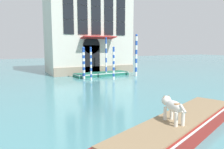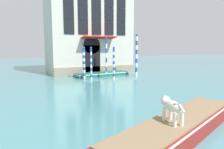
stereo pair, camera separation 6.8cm
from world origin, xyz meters
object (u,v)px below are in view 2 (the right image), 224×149
Objects in this scene: dog_on_deck at (171,106)px; mooring_pole_2 at (114,63)px; mooring_pole_3 at (84,63)px; boat_moored_near_palazzo at (102,74)px; boat_foreground at (179,127)px; mooring_pole_1 at (106,57)px; mooring_pole_4 at (136,55)px; mooring_pole_0 at (91,64)px.

dog_on_deck is 14.57m from mooring_pole_2.
mooring_pole_2 is at bearing -33.88° from mooring_pole_3.
mooring_pole_3 reaches higher than dog_on_deck.
mooring_pole_3 is at bearing -157.77° from boat_moored_near_palazzo.
mooring_pole_1 is at bearing 52.77° from boat_foreground.
mooring_pole_4 reaches higher than mooring_pole_3.
mooring_pole_2 is (4.46, 13.86, 0.36)m from dog_on_deck.
mooring_pole_4 is at bearing -35.08° from boat_moored_near_palazzo.
boat_moored_near_palazzo is 1.38× the size of mooring_pole_4.
boat_foreground is at bearing -109.07° from boat_moored_near_palazzo.
mooring_pole_1 is at bearing 83.52° from mooring_pole_2.
mooring_pole_2 reaches higher than mooring_pole_3.
mooring_pole_2 is 1.00× the size of mooring_pole_3.
boat_foreground is at bearing -104.52° from mooring_pole_1.
dog_on_deck is 0.40× the size of mooring_pole_2.
mooring_pole_3 is (1.88, 15.59, 0.36)m from dog_on_deck.
mooring_pole_3 is at bearing 62.37° from boat_foreground.
boat_moored_near_palazzo is 3.81m from mooring_pole_0.
mooring_pole_4 is (5.66, 0.81, 0.70)m from mooring_pole_0.
dog_on_deck is at bearing -110.70° from boat_moored_near_palazzo.
mooring_pole_2 is (3.89, 13.65, 1.28)m from boat_foreground.
boat_foreground is 1.10m from dog_on_deck.
boat_foreground is at bearing -94.91° from mooring_pole_3.
mooring_pole_1 is at bearing -8.50° from dog_on_deck.
boat_foreground is at bearing -116.14° from mooring_pole_4.
mooring_pole_3 is (-0.31, 1.32, 0.01)m from mooring_pole_0.
mooring_pole_1 is 0.92× the size of mooring_pole_4.
boat_foreground is 15.48m from mooring_pole_3.
mooring_pole_1 reaches higher than mooring_pole_0.
mooring_pole_2 is 0.71× the size of mooring_pole_4.
boat_foreground reaches higher than boat_moored_near_palazzo.
mooring_pole_0 is 2.30m from mooring_pole_2.
boat_moored_near_palazzo is at bearing 150.93° from mooring_pole_4.
boat_moored_near_palazzo is (3.89, 16.75, -0.19)m from boat_foreground.
boat_moored_near_palazzo is 3.26m from mooring_pole_3.
boat_foreground is 2.38× the size of mooring_pole_2.
mooring_pole_3 reaches higher than mooring_pole_0.
dog_on_deck is at bearing -96.89° from mooring_pole_3.
mooring_pole_1 is at bearing 14.75° from mooring_pole_3.
mooring_pole_1 is at bearing 39.22° from mooring_pole_0.
mooring_pole_0 is at bearing 169.87° from mooring_pole_2.
mooring_pole_0 is 3.32m from mooring_pole_1.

